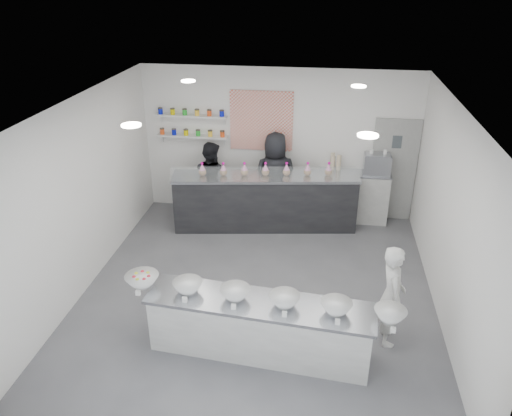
{
  "coord_description": "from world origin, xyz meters",
  "views": [
    {
      "loc": [
        0.92,
        -6.56,
        4.7
      ],
      "look_at": [
        -0.08,
        0.4,
        1.29
      ],
      "focal_mm": 35.0,
      "sensor_mm": 36.0,
      "label": 1
    }
  ],
  "objects": [
    {
      "name": "espresso_ledge",
      "position": [
        1.55,
        2.78,
        0.52
      ],
      "size": [
        1.4,
        0.45,
        1.04
      ],
      "primitive_type": "cube",
      "color": "#A8A8A4",
      "rests_on": "floor"
    },
    {
      "name": "pattern_panel",
      "position": [
        -0.35,
        2.98,
        1.95
      ],
      "size": [
        1.25,
        0.03,
        1.2
      ],
      "primitive_type": "cube",
      "color": "#D84A33",
      "rests_on": "back_wall"
    },
    {
      "name": "staff_right",
      "position": [
        -0.02,
        2.6,
        0.92
      ],
      "size": [
        1.0,
        0.77,
        1.83
      ],
      "primitive_type": "imported",
      "rotation": [
        0.0,
        0.0,
        3.37
      ],
      "color": "black",
      "rests_on": "floor"
    },
    {
      "name": "woman_prep",
      "position": [
        1.93,
        -0.87,
        0.74
      ],
      "size": [
        0.41,
        0.57,
        1.48
      ],
      "primitive_type": "imported",
      "rotation": [
        0.0,
        0.0,
        1.68
      ],
      "color": "silver",
      "rests_on": "floor"
    },
    {
      "name": "right_wall",
      "position": [
        2.75,
        0.0,
        1.5
      ],
      "size": [
        0.0,
        6.0,
        6.0
      ],
      "primitive_type": "plane",
      "rotation": [
        1.57,
        0.0,
        -1.57
      ],
      "color": "white",
      "rests_on": "floor"
    },
    {
      "name": "prep_counter",
      "position": [
        0.22,
        -1.36,
        0.41
      ],
      "size": [
        3.02,
        0.93,
        0.81
      ],
      "primitive_type": "cube",
      "rotation": [
        0.0,
        0.0,
        -0.09
      ],
      "color": "#A8A8A4",
      "rests_on": "floor"
    },
    {
      "name": "jar_shelf_lower",
      "position": [
        -1.75,
        2.9,
        1.6
      ],
      "size": [
        1.45,
        0.22,
        0.04
      ],
      "primitive_type": "cube",
      "color": "silver",
      "rests_on": "back_wall"
    },
    {
      "name": "back_wall",
      "position": [
        0.0,
        3.0,
        1.5
      ],
      "size": [
        5.5,
        0.0,
        5.5
      ],
      "primitive_type": "plane",
      "rotation": [
        1.57,
        0.0,
        0.0
      ],
      "color": "white",
      "rests_on": "floor"
    },
    {
      "name": "cup_stacks",
      "position": [
        1.15,
        2.78,
        1.22
      ],
      "size": [
        0.24,
        0.24,
        0.36
      ],
      "primitive_type": null,
      "color": "#C6B48E",
      "rests_on": "espresso_ledge"
    },
    {
      "name": "left_wall",
      "position": [
        -2.75,
        0.0,
        1.5
      ],
      "size": [
        0.0,
        6.0,
        6.0
      ],
      "primitive_type": "plane",
      "rotation": [
        1.57,
        0.0,
        1.57
      ],
      "color": "white",
      "rests_on": "floor"
    },
    {
      "name": "back_bar",
      "position": [
        -0.16,
        2.21,
        0.55
      ],
      "size": [
        3.62,
        1.17,
        1.1
      ],
      "primitive_type": "cube",
      "rotation": [
        0.0,
        0.0,
        0.15
      ],
      "color": "black",
      "rests_on": "floor"
    },
    {
      "name": "sneeze_guard",
      "position": [
        -0.12,
        1.9,
        1.26
      ],
      "size": [
        3.48,
        0.53,
        0.3
      ],
      "primitive_type": "cube",
      "rotation": [
        0.0,
        0.0,
        0.15
      ],
      "color": "white",
      "rests_on": "back_bar"
    },
    {
      "name": "staff_left",
      "position": [
        -1.33,
        2.6,
        0.79
      ],
      "size": [
        0.95,
        0.87,
        1.59
      ],
      "primitive_type": "imported",
      "rotation": [
        0.0,
        0.0,
        2.72
      ],
      "color": "black",
      "rests_on": "floor"
    },
    {
      "name": "floor",
      "position": [
        0.0,
        0.0,
        0.0
      ],
      "size": [
        6.0,
        6.0,
        0.0
      ],
      "primitive_type": "plane",
      "color": "#515156",
      "rests_on": "ground"
    },
    {
      "name": "downlight_1",
      "position": [
        1.4,
        -1.0,
        2.98
      ],
      "size": [
        0.24,
        0.24,
        0.02
      ],
      "primitive_type": "cylinder",
      "color": "white",
      "rests_on": "ceiling"
    },
    {
      "name": "downlight_2",
      "position": [
        -1.4,
        1.6,
        2.98
      ],
      "size": [
        0.24,
        0.24,
        0.02
      ],
      "primitive_type": "cylinder",
      "color": "white",
      "rests_on": "ceiling"
    },
    {
      "name": "cookie_bags",
      "position": [
        -0.16,
        2.21,
        1.24
      ],
      "size": [
        2.54,
        0.52,
        0.27
      ],
      "primitive_type": null,
      "rotation": [
        0.0,
        0.0,
        0.15
      ],
      "color": "#F48ECD",
      "rests_on": "back_bar"
    },
    {
      "name": "jar_shelf_upper",
      "position": [
        -1.75,
        2.9,
        2.02
      ],
      "size": [
        1.45,
        0.22,
        0.04
      ],
      "primitive_type": "cube",
      "color": "silver",
      "rests_on": "back_wall"
    },
    {
      "name": "prep_bowls",
      "position": [
        0.22,
        -1.36,
        0.89
      ],
      "size": [
        3.68,
        0.81,
        0.16
      ],
      "primitive_type": null,
      "rotation": [
        0.0,
        0.0,
        -0.09
      ],
      "color": "white",
      "rests_on": "prep_counter"
    },
    {
      "name": "back_door",
      "position": [
        2.3,
        2.97,
        1.05
      ],
      "size": [
        0.88,
        0.04,
        2.1
      ],
      "primitive_type": "cube",
      "color": "gray",
      "rests_on": "floor"
    },
    {
      "name": "preserve_jars",
      "position": [
        -1.75,
        2.88,
        1.88
      ],
      "size": [
        1.45,
        0.1,
        0.56
      ],
      "primitive_type": null,
      "color": "#E94F19",
      "rests_on": "jar_shelf_lower"
    },
    {
      "name": "ceiling",
      "position": [
        0.0,
        0.0,
        3.0
      ],
      "size": [
        6.0,
        6.0,
        0.0
      ],
      "primitive_type": "plane",
      "rotation": [
        3.14,
        0.0,
        0.0
      ],
      "color": "white",
      "rests_on": "floor"
    },
    {
      "name": "downlight_0",
      "position": [
        -1.4,
        -1.0,
        2.98
      ],
      "size": [
        0.24,
        0.24,
        0.02
      ],
      "primitive_type": "cylinder",
      "color": "white",
      "rests_on": "ceiling"
    },
    {
      "name": "downlight_3",
      "position": [
        1.4,
        1.6,
        2.98
      ],
      "size": [
        0.24,
        0.24,
        0.02
      ],
      "primitive_type": "cylinder",
      "color": "white",
      "rests_on": "ceiling"
    },
    {
      "name": "label_cards",
      "position": [
        0.26,
        -1.88,
        0.85
      ],
      "size": [
        3.31,
        0.04,
        0.07
      ],
      "primitive_type": null,
      "color": "white",
      "rests_on": "prep_counter"
    },
    {
      "name": "espresso_machine",
      "position": [
        1.95,
        2.78,
        1.24
      ],
      "size": [
        0.51,
        0.35,
        0.39
      ],
      "primitive_type": "cube",
      "color": "#93969E",
      "rests_on": "espresso_ledge"
    }
  ]
}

